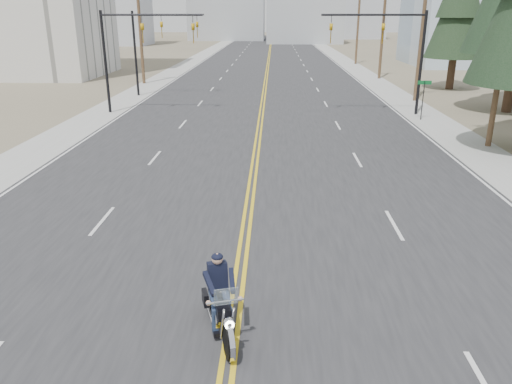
% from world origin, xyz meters
% --- Properties ---
extents(road, '(20.00, 200.00, 0.01)m').
position_xyz_m(road, '(0.00, 70.00, 0.01)').
color(road, '#303033').
rests_on(road, ground).
extents(sidewalk_left, '(3.00, 200.00, 0.01)m').
position_xyz_m(sidewalk_left, '(-11.50, 70.00, 0.01)').
color(sidewalk_left, '#A5A5A0').
rests_on(sidewalk_left, ground).
extents(sidewalk_right, '(3.00, 200.00, 0.01)m').
position_xyz_m(sidewalk_right, '(11.50, 70.00, 0.01)').
color(sidewalk_right, '#A5A5A0').
rests_on(sidewalk_right, ground).
extents(traffic_mast_left, '(7.10, 0.26, 7.00)m').
position_xyz_m(traffic_mast_left, '(-8.98, 32.00, 4.94)').
color(traffic_mast_left, black).
rests_on(traffic_mast_left, ground).
extents(traffic_mast_right, '(7.10, 0.26, 7.00)m').
position_xyz_m(traffic_mast_right, '(8.98, 32.00, 4.94)').
color(traffic_mast_right, black).
rests_on(traffic_mast_right, ground).
extents(traffic_mast_far, '(6.10, 0.26, 7.00)m').
position_xyz_m(traffic_mast_far, '(-9.31, 40.00, 4.87)').
color(traffic_mast_far, black).
rests_on(traffic_mast_far, ground).
extents(street_sign, '(0.90, 0.06, 2.62)m').
position_xyz_m(street_sign, '(10.80, 30.00, 1.80)').
color(street_sign, black).
rests_on(street_sign, ground).
extents(utility_pole_b, '(2.20, 0.30, 11.50)m').
position_xyz_m(utility_pole_b, '(12.50, 23.00, 5.98)').
color(utility_pole_b, brown).
rests_on(utility_pole_b, ground).
extents(utility_pole_c, '(2.20, 0.30, 11.00)m').
position_xyz_m(utility_pole_c, '(12.50, 38.00, 5.73)').
color(utility_pole_c, brown).
rests_on(utility_pole_c, ground).
extents(utility_pole_d, '(2.20, 0.30, 11.50)m').
position_xyz_m(utility_pole_d, '(12.50, 53.00, 5.98)').
color(utility_pole_d, brown).
rests_on(utility_pole_d, ground).
extents(utility_pole_e, '(2.20, 0.30, 11.00)m').
position_xyz_m(utility_pole_e, '(12.50, 70.00, 5.73)').
color(utility_pole_e, brown).
rests_on(utility_pole_e, ground).
extents(utility_pole_left, '(2.20, 0.30, 10.50)m').
position_xyz_m(utility_pole_left, '(-12.50, 48.00, 5.48)').
color(utility_pole_left, brown).
rests_on(utility_pole_left, ground).
extents(haze_bldg_b, '(18.00, 14.00, 14.00)m').
position_xyz_m(haze_bldg_b, '(8.00, 125.00, 7.00)').
color(haze_bldg_b, '#ADB2B7').
rests_on(haze_bldg_b, ground).
extents(haze_bldg_c, '(16.00, 12.00, 18.00)m').
position_xyz_m(haze_bldg_c, '(40.00, 110.00, 9.00)').
color(haze_bldg_c, '#B7BCC6').
rests_on(haze_bldg_c, ground).
extents(haze_bldg_e, '(14.00, 14.00, 12.00)m').
position_xyz_m(haze_bldg_e, '(25.00, 150.00, 6.00)').
color(haze_bldg_e, '#B7BCC6').
rests_on(haze_bldg_e, ground).
extents(haze_bldg_f, '(12.00, 12.00, 16.00)m').
position_xyz_m(haze_bldg_f, '(-50.00, 130.00, 8.00)').
color(haze_bldg_f, '#ADB2B7').
rests_on(haze_bldg_f, ground).
extents(motorcyclist, '(1.64, 2.55, 1.85)m').
position_xyz_m(motorcyclist, '(-0.23, 5.73, 0.92)').
color(motorcyclist, black).
rests_on(motorcyclist, ground).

